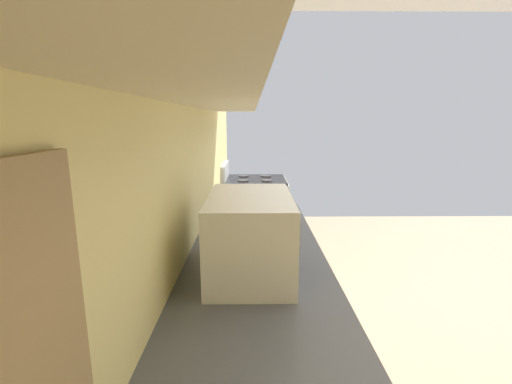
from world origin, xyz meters
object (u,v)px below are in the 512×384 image
at_px(oven_range, 255,221).
at_px(bowl, 268,202).
at_px(microwave, 251,234).
at_px(kettle, 275,225).

distance_m(oven_range, bowl, 1.14).
bearing_deg(microwave, bowl, -6.28).
xyz_separation_m(oven_range, kettle, (-1.76, -0.09, 0.51)).
bearing_deg(bowl, oven_range, 5.02).
distance_m(bowl, kettle, 0.73).
xyz_separation_m(microwave, kettle, (0.42, -0.13, -0.09)).
height_order(microwave, bowl, microwave).
xyz_separation_m(bowl, kettle, (-0.72, -0.00, 0.05)).
bearing_deg(bowl, microwave, 173.72).
relative_size(bowl, kettle, 0.64).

